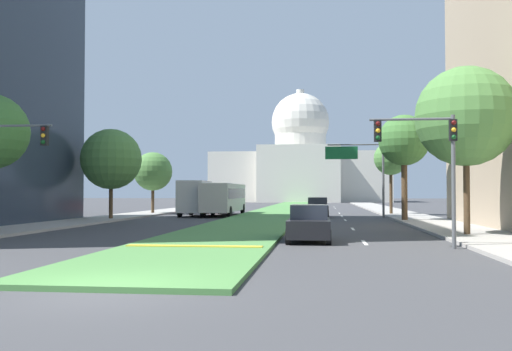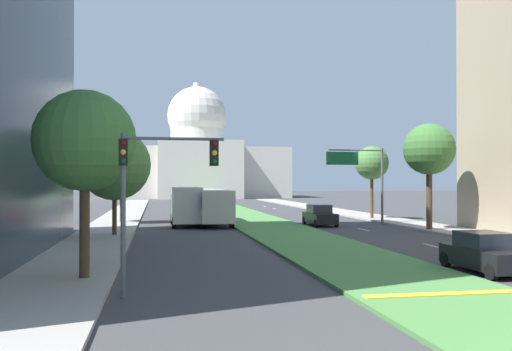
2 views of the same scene
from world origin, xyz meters
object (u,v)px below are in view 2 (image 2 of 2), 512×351
Objects in this scene: street_tree_right_mid at (429,150)px; sedan_distant at (181,211)px; box_truck_delivery at (186,206)px; sedan_midblock at (320,216)px; street_tree_left_far at (122,175)px; overhead_guide_sign at (362,170)px; street_tree_left_mid at (115,165)px; capitol_building at (197,159)px; street_tree_left_near at (85,141)px; city_bus at (212,204)px; street_tree_right_far at (372,163)px; sedan_lead_stopped at (485,253)px; traffic_light_near_left at (150,178)px.

street_tree_right_mid is 24.54m from sedan_distant.
sedan_midblock is at bearing -5.81° from box_truck_delivery.
sedan_midblock is (16.31, -5.40, -3.42)m from street_tree_left_far.
overhead_guide_sign is 0.91× the size of street_tree_left_mid.
street_tree_left_mid reaches higher than overhead_guide_sign.
street_tree_right_mid is at bearing -82.85° from capitol_building.
city_bus is (7.21, 25.77, -3.38)m from street_tree_left_near.
street_tree_right_far reaches higher than overhead_guide_sign.
street_tree_left_near is 1.14× the size of street_tree_left_far.
street_tree_right_mid is 1.88× the size of sedan_lead_stopped.
traffic_light_near_left is 31.80m from street_tree_left_far.
street_tree_right_mid is at bearing 0.36° from street_tree_left_mid.
capitol_building reaches higher than box_truck_delivery.
overhead_guide_sign is at bearing 111.23° from street_tree_right_mid.
street_tree_right_mid is at bearing 44.93° from traffic_light_near_left.
city_bus is at bearing 34.85° from box_truck_delivery.
street_tree_left_near is 26.97m from city_bus.
city_bus reaches higher than sedan_distant.
street_tree_right_mid is (2.61, -6.72, 1.36)m from overhead_guide_sign.
sedan_midblock is at bearing -175.77° from overhead_guide_sign.
street_tree_left_mid is 0.90× the size of street_tree_right_mid.
sedan_lead_stopped is (4.23, -104.06, -7.76)m from capitol_building.
traffic_light_near_left is (-9.02, -106.48, -4.73)m from capitol_building.
sedan_midblock is at bearing -86.83° from capitol_building.
sedan_midblock is at bearing 62.86° from traffic_light_near_left.
sedan_distant is at bearing 81.56° from street_tree_left_near.
capitol_building is 5.55× the size of street_tree_left_mid.
street_tree_left_near reaches higher than box_truck_delivery.
street_tree_left_near reaches higher than street_tree_left_far.
sedan_midblock reaches higher than sedan_distant.
street_tree_right_mid is 12.29m from street_tree_right_far.
capitol_building is 5.65× the size of street_tree_right_far.
sedan_midblock is (0.22, 23.85, 0.05)m from sedan_lead_stopped.
box_truck_delivery is at bearing 84.70° from traffic_light_near_left.
street_tree_left_near is 0.89× the size of street_tree_right_mid.
sedan_lead_stopped is 35.59m from sedan_distant.
capitol_building reaches higher than street_tree_left_mid.
street_tree_left_near reaches higher than traffic_light_near_left.
sedan_distant is (5.35, 4.69, -3.46)m from street_tree_left_far.
overhead_guide_sign is 5.39m from sedan_midblock.
overhead_guide_sign is 0.59× the size of city_bus.
box_truck_delivery is at bearing -145.15° from city_bus.
traffic_light_near_left reaches higher than sedan_lead_stopped.
traffic_light_near_left is 28.18m from street_tree_right_mid.
street_tree_left_far is at bearing 91.35° from street_tree_left_mid.
city_bus is (-15.09, 9.12, -4.21)m from street_tree_right_mid.
city_bus reaches higher than sedan_lead_stopped.
city_bus is at bearing 107.67° from sedan_lead_stopped.
street_tree_left_mid reaches higher than sedan_distant.
capitol_building is 5.62× the size of street_tree_left_near.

